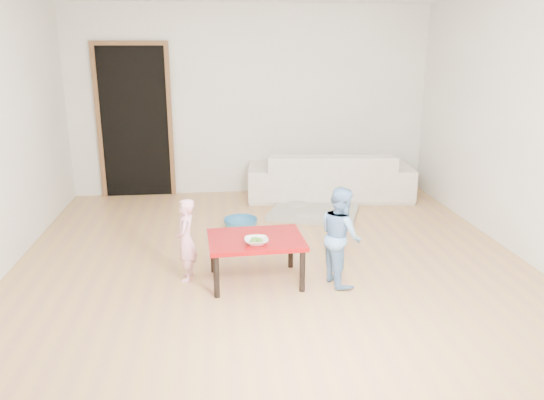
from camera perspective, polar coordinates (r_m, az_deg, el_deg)
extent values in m
cube|color=tan|center=(5.40, -0.24, -6.03)|extent=(5.00, 5.00, 0.01)
cube|color=white|center=(7.52, -2.31, 10.57)|extent=(5.00, 0.02, 2.60)
cube|color=white|center=(5.87, 25.04, 7.42)|extent=(0.02, 5.00, 2.60)
imported|color=silver|center=(7.40, 6.19, 2.74)|extent=(2.31, 1.09, 0.65)
cube|color=orange|center=(7.17, 3.26, 3.71)|extent=(0.55, 0.51, 0.12)
imported|color=white|center=(4.55, -1.69, -4.45)|extent=(0.20, 0.20, 0.05)
imported|color=pink|center=(4.82, -9.26, -4.27)|extent=(0.20, 0.29, 0.76)
imported|color=#5982D0|center=(4.71, 7.40, -3.83)|extent=(0.42, 0.49, 0.88)
imported|color=teal|center=(6.17, -3.39, -2.56)|extent=(0.39, 0.39, 0.12)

